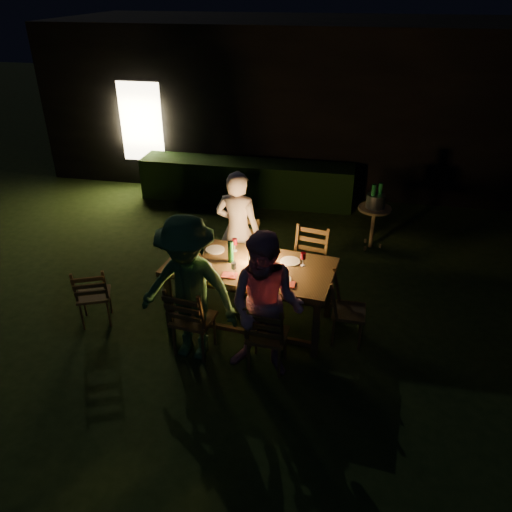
% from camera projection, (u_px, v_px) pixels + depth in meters
% --- Properties ---
extents(garden_envelope, '(40.00, 40.00, 3.20)m').
position_uv_depth(garden_envelope, '(289.00, 97.00, 11.33)').
color(garden_envelope, black).
rests_on(garden_envelope, ground).
extents(dining_table, '(2.15, 1.24, 0.85)m').
position_uv_depth(dining_table, '(250.00, 271.00, 6.16)').
color(dining_table, '#50381A').
rests_on(dining_table, ground).
extents(chair_near_left, '(0.51, 0.54, 1.01)m').
position_uv_depth(chair_near_left, '(193.00, 330.00, 5.86)').
color(chair_near_left, '#50381A').
rests_on(chair_near_left, ground).
extents(chair_near_right, '(0.45, 0.48, 0.96)m').
position_uv_depth(chair_near_right, '(267.00, 346.00, 5.63)').
color(chair_near_right, '#50381A').
rests_on(chair_near_right, ground).
extents(chair_far_left, '(0.57, 0.59, 1.04)m').
position_uv_depth(chair_far_left, '(238.00, 267.00, 7.14)').
color(chair_far_left, '#50381A').
rests_on(chair_far_left, ground).
extents(chair_far_right, '(0.55, 0.57, 1.04)m').
position_uv_depth(chair_far_right, '(306.00, 278.00, 6.87)').
color(chair_far_right, '#50381A').
rests_on(chair_far_right, ground).
extents(chair_end, '(0.45, 0.42, 0.93)m').
position_uv_depth(chair_end, '(346.00, 321.00, 6.07)').
color(chair_end, '#50381A').
rests_on(chair_end, ground).
extents(chair_spare, '(0.53, 0.55, 0.90)m').
position_uv_depth(chair_spare, '(95.00, 304.00, 6.39)').
color(chair_spare, '#50381A').
rests_on(chair_spare, ground).
extents(person_house_side, '(0.67, 0.48, 1.73)m').
position_uv_depth(person_house_side, '(238.00, 231.00, 6.91)').
color(person_house_side, '#F3DDCF').
rests_on(person_house_side, ground).
extents(person_opp_right, '(0.91, 0.74, 1.72)m').
position_uv_depth(person_opp_right, '(266.00, 307.00, 5.31)').
color(person_opp_right, '#C68899').
rests_on(person_opp_right, ground).
extents(person_opp_left, '(1.23, 0.79, 1.80)m').
position_uv_depth(person_opp_left, '(188.00, 290.00, 5.53)').
color(person_opp_left, '#326434').
rests_on(person_opp_left, ground).
extents(lantern, '(0.16, 0.16, 0.35)m').
position_uv_depth(lantern, '(255.00, 252.00, 6.07)').
color(lantern, white).
rests_on(lantern, dining_table).
extents(plate_far_left, '(0.25, 0.25, 0.01)m').
position_uv_depth(plate_far_left, '(215.00, 250.00, 6.44)').
color(plate_far_left, white).
rests_on(plate_far_left, dining_table).
extents(plate_near_left, '(0.25, 0.25, 0.01)m').
position_uv_depth(plate_near_left, '(202.00, 266.00, 6.08)').
color(plate_near_left, white).
rests_on(plate_near_left, dining_table).
extents(plate_far_right, '(0.25, 0.25, 0.01)m').
position_uv_depth(plate_far_right, '(290.00, 261.00, 6.18)').
color(plate_far_right, white).
rests_on(plate_far_right, dining_table).
extents(plate_near_right, '(0.25, 0.25, 0.01)m').
position_uv_depth(plate_near_right, '(281.00, 279.00, 5.81)').
color(plate_near_right, white).
rests_on(plate_near_right, dining_table).
extents(wineglass_a, '(0.06, 0.06, 0.18)m').
position_uv_depth(wineglass_a, '(235.00, 245.00, 6.39)').
color(wineglass_a, '#59070F').
rests_on(wineglass_a, dining_table).
extents(wineglass_b, '(0.06, 0.06, 0.18)m').
position_uv_depth(wineglass_b, '(192.00, 254.00, 6.17)').
color(wineglass_b, '#59070F').
rests_on(wineglass_b, dining_table).
extents(wineglass_c, '(0.06, 0.06, 0.18)m').
position_uv_depth(wineglass_c, '(267.00, 274.00, 5.76)').
color(wineglass_c, '#59070F').
rests_on(wineglass_c, dining_table).
extents(wineglass_d, '(0.06, 0.06, 0.18)m').
position_uv_depth(wineglass_d, '(303.00, 259.00, 6.06)').
color(wineglass_d, '#59070F').
rests_on(wineglass_d, dining_table).
extents(wineglass_e, '(0.06, 0.06, 0.18)m').
position_uv_depth(wineglass_e, '(234.00, 269.00, 5.85)').
color(wineglass_e, silver).
rests_on(wineglass_e, dining_table).
extents(bottle_table, '(0.07, 0.07, 0.28)m').
position_uv_depth(bottle_table, '(231.00, 252.00, 6.12)').
color(bottle_table, '#0F471E').
rests_on(bottle_table, dining_table).
extents(napkin_left, '(0.18, 0.14, 0.01)m').
position_uv_depth(napkin_left, '(230.00, 275.00, 5.89)').
color(napkin_left, red).
rests_on(napkin_left, dining_table).
extents(napkin_right, '(0.18, 0.14, 0.01)m').
position_uv_depth(napkin_right, '(287.00, 284.00, 5.72)').
color(napkin_right, red).
rests_on(napkin_right, dining_table).
extents(phone, '(0.14, 0.07, 0.01)m').
position_uv_depth(phone, '(194.00, 269.00, 6.03)').
color(phone, black).
rests_on(phone, dining_table).
extents(side_table, '(0.53, 0.53, 0.71)m').
position_uv_depth(side_table, '(374.00, 212.00, 8.04)').
color(side_table, brown).
rests_on(side_table, ground).
extents(ice_bucket, '(0.30, 0.30, 0.22)m').
position_uv_depth(ice_bucket, '(376.00, 201.00, 7.95)').
color(ice_bucket, '#A5A8AD').
rests_on(ice_bucket, side_table).
extents(bottle_bucket_a, '(0.07, 0.07, 0.32)m').
position_uv_depth(bottle_bucket_a, '(373.00, 199.00, 7.90)').
color(bottle_bucket_a, '#0F471E').
rests_on(bottle_bucket_a, side_table).
extents(bottle_bucket_b, '(0.07, 0.07, 0.32)m').
position_uv_depth(bottle_bucket_b, '(379.00, 197.00, 7.95)').
color(bottle_bucket_b, '#0F471E').
rests_on(bottle_bucket_b, side_table).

